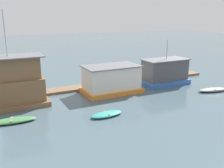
% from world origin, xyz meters
% --- Properties ---
extents(ground_plane, '(200.00, 200.00, 0.00)m').
position_xyz_m(ground_plane, '(0.00, 0.00, 0.00)').
color(ground_plane, '#475B66').
extents(dock_walkway, '(33.80, 2.07, 0.30)m').
position_xyz_m(dock_walkway, '(0.00, 3.27, 0.15)').
color(dock_walkway, brown).
rests_on(dock_walkway, ground_plane).
extents(houseboat_brown, '(5.22, 3.75, 9.54)m').
position_xyz_m(houseboat_brown, '(-9.70, 0.48, 2.28)').
color(houseboat_brown, brown).
rests_on(houseboat_brown, ground_plane).
extents(houseboat_orange, '(6.84, 4.10, 3.27)m').
position_xyz_m(houseboat_orange, '(0.55, 0.26, 1.59)').
color(houseboat_orange, orange).
rests_on(houseboat_orange, ground_plane).
extents(houseboat_blue, '(6.42, 3.34, 5.94)m').
position_xyz_m(houseboat_blue, '(8.63, 0.43, 1.63)').
color(houseboat_blue, '#3866B7').
rests_on(houseboat_blue, ground_plane).
extents(dinghy_green, '(4.21, 1.71, 0.37)m').
position_xyz_m(dinghy_green, '(-11.14, -3.87, 0.19)').
color(dinghy_green, '#47844C').
rests_on(dinghy_green, ground_plane).
extents(dinghy_teal, '(3.17, 1.48, 0.36)m').
position_xyz_m(dinghy_teal, '(-3.15, -6.18, 0.18)').
color(dinghy_teal, teal).
rests_on(dinghy_teal, ground_plane).
extents(dinghy_grey, '(4.00, 2.01, 0.44)m').
position_xyz_m(dinghy_grey, '(11.70, -5.03, 0.22)').
color(dinghy_grey, gray).
rests_on(dinghy_grey, ground_plane).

